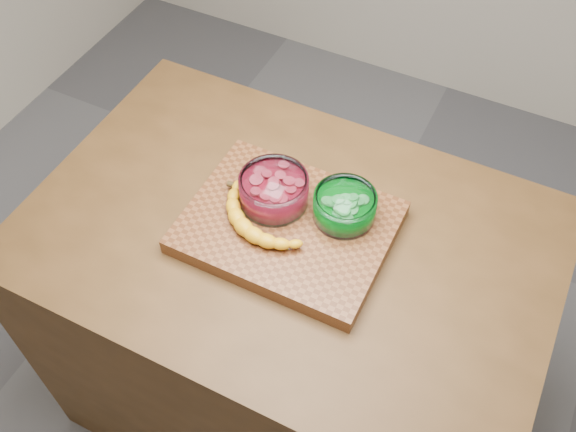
% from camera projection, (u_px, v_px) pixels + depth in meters
% --- Properties ---
extents(ground, '(3.50, 3.50, 0.00)m').
position_uv_depth(ground, '(288.00, 393.00, 2.16)').
color(ground, '#5D5D62').
rests_on(ground, ground).
extents(counter, '(1.20, 0.80, 0.90)m').
position_uv_depth(counter, '(288.00, 329.00, 1.80)').
color(counter, '#4E3217').
rests_on(counter, ground).
extents(cutting_board, '(0.45, 0.35, 0.04)m').
position_uv_depth(cutting_board, '(288.00, 227.00, 1.43)').
color(cutting_board, brown).
rests_on(cutting_board, counter).
extents(bowl_red, '(0.16, 0.16, 0.07)m').
position_uv_depth(bowl_red, '(274.00, 190.00, 1.43)').
color(bowl_red, white).
rests_on(bowl_red, cutting_board).
extents(bowl_green, '(0.14, 0.14, 0.07)m').
position_uv_depth(bowl_green, '(345.00, 206.00, 1.40)').
color(bowl_green, white).
rests_on(bowl_green, cutting_board).
extents(banana, '(0.25, 0.17, 0.04)m').
position_uv_depth(banana, '(263.00, 217.00, 1.40)').
color(banana, gold).
rests_on(banana, cutting_board).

